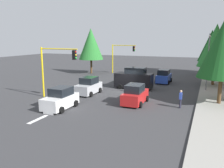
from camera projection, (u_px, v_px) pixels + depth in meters
name	position (u px, v px, depth m)	size (l,w,h in m)	color
ground_plane	(125.00, 91.00, 28.45)	(120.00, 120.00, 0.00)	#353538
sidewalk_kerb	(217.00, 90.00, 28.96)	(80.00, 4.00, 0.15)	gray
lane_arrow_near	(44.00, 116.00, 19.18)	(2.40, 1.10, 1.10)	silver
traffic_signal_near_right	(56.00, 63.00, 24.44)	(0.36, 4.59, 5.48)	yellow
traffic_signal_far_right	(122.00, 53.00, 42.54)	(0.36, 4.59, 5.37)	yellow
street_lamp_curbside	(208.00, 56.00, 27.38)	(2.15, 0.28, 7.00)	slate
tree_opposite_side	(91.00, 44.00, 42.46)	(4.53, 4.53, 8.30)	brown
tree_roadside_mid	(216.00, 45.00, 30.82)	(4.57, 4.57, 8.37)	brown
tree_roadside_far	(211.00, 46.00, 40.12)	(4.34, 4.34, 7.93)	brown
tree_roadside_near	(224.00, 48.00, 21.58)	(4.61, 4.61, 8.44)	brown
delivery_van_black	(134.00, 79.00, 29.82)	(2.22, 4.80, 2.77)	black
car_white	(60.00, 99.00, 21.26)	(3.78, 2.11, 1.98)	white
car_red	(135.00, 95.00, 22.85)	(3.94, 2.06, 1.98)	red
car_silver	(89.00, 86.00, 26.96)	(3.80, 2.12, 1.98)	#B2B5BA
car_blue	(164.00, 77.00, 33.86)	(3.65, 2.06, 1.98)	blue
pedestrian_crossing	(181.00, 98.00, 21.39)	(0.40, 0.24, 1.70)	#262638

